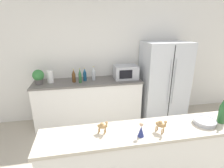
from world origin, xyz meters
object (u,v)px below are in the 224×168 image
at_px(paper_towel_roll, 50,77).
at_px(microwave, 126,72).
at_px(refrigerator, 163,81).
at_px(camel_figurine, 102,126).
at_px(back_bottle_2, 80,76).
at_px(fruit_bowl, 204,121).
at_px(potted_plant, 38,76).
at_px(wise_man_figurine_crimson, 141,130).
at_px(back_bottle_1, 74,76).
at_px(back_bottle_3, 85,75).
at_px(wine_bottle, 223,110).
at_px(back_bottle_0, 94,74).
at_px(camel_figurine_second, 161,124).

relative_size(paper_towel_roll, microwave, 0.50).
distance_m(refrigerator, camel_figurine, 2.43).
xyz_separation_m(back_bottle_2, fruit_bowl, (1.34, -1.83, -0.08)).
height_order(potted_plant, back_bottle_2, back_bottle_2).
bearing_deg(paper_towel_roll, refrigerator, -2.00).
bearing_deg(wise_man_figurine_crimson, back_bottle_1, 108.93).
relative_size(back_bottle_3, wine_bottle, 0.83).
bearing_deg(back_bottle_2, back_bottle_3, 51.44).
xyz_separation_m(wine_bottle, fruit_bowl, (-0.21, 0.01, -0.12)).
height_order(back_bottle_1, wise_man_figurine_crimson, back_bottle_1).
height_order(potted_plant, back_bottle_3, potted_plant).
bearing_deg(back_bottle_1, microwave, 2.48).
xyz_separation_m(refrigerator, back_bottle_3, (-1.69, 0.08, 0.22)).
xyz_separation_m(potted_plant, back_bottle_3, (0.87, 0.05, -0.03)).
xyz_separation_m(back_bottle_0, wise_man_figurine_crimson, (0.28, -2.05, -0.04)).
relative_size(camel_figurine, camel_figurine_second, 0.90).
xyz_separation_m(back_bottle_0, back_bottle_2, (-0.27, -0.13, 0.00)).
bearing_deg(wise_man_figurine_crimson, back_bottle_3, 102.81).
relative_size(back_bottle_0, fruit_bowl, 1.14).
height_order(paper_towel_roll, back_bottle_0, back_bottle_0).
distance_m(fruit_bowl, camel_figurine, 1.15).
relative_size(refrigerator, camel_figurine, 11.89).
relative_size(potted_plant, paper_towel_roll, 1.18).
height_order(microwave, wine_bottle, wine_bottle).
distance_m(camel_figurine, camel_figurine_second, 0.59).
bearing_deg(back_bottle_0, camel_figurine, -92.47).
relative_size(microwave, back_bottle_3, 1.81).
xyz_separation_m(potted_plant, paper_towel_roll, (0.21, 0.05, -0.04)).
bearing_deg(potted_plant, camel_figurine, -62.49).
xyz_separation_m(refrigerator, wine_bottle, (-0.24, -1.88, 0.27)).
xyz_separation_m(fruit_bowl, camel_figurine_second, (-0.56, -0.06, 0.06)).
height_order(microwave, camel_figurine, microwave).
relative_size(camel_figurine, wise_man_figurine_crimson, 0.90).
distance_m(back_bottle_2, fruit_bowl, 2.27).
relative_size(back_bottle_3, wise_man_figurine_crimson, 1.68).
height_order(wine_bottle, fruit_bowl, wine_bottle).
bearing_deg(refrigerator, paper_towel_roll, 178.00).
height_order(potted_plant, wise_man_figurine_crimson, potted_plant).
height_order(back_bottle_0, back_bottle_2, back_bottle_2).
height_order(camel_figurine, wise_man_figurine_crimson, wise_man_figurine_crimson).
bearing_deg(camel_figurine_second, back_bottle_0, 104.02).
bearing_deg(paper_towel_roll, microwave, -0.36).
bearing_deg(wise_man_figurine_crimson, back_bottle_0, 97.89).
relative_size(microwave, wise_man_figurine_crimson, 3.03).
height_order(back_bottle_1, back_bottle_3, back_bottle_3).
distance_m(back_bottle_3, fruit_bowl, 2.31).
bearing_deg(wise_man_figurine_crimson, potted_plant, 123.91).
bearing_deg(fruit_bowl, potted_plant, 138.04).
bearing_deg(microwave, camel_figurine, -111.58).
distance_m(microwave, back_bottle_3, 0.85).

